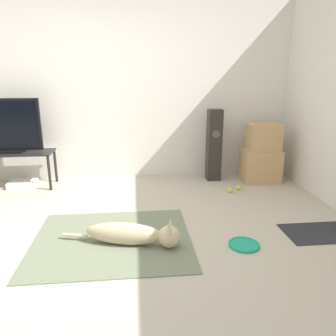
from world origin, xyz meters
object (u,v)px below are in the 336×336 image
object	(u,v)px
cardboard_box_lower	(260,166)
tennis_ball_by_boxes	(239,187)
tv	(9,126)
frisbee	(244,245)
game_console	(23,184)
tennis_ball_near_speaker	(230,190)
floor_speaker	(214,145)
tv_stand	(13,157)
cardboard_box_upper	(263,137)
dog	(135,234)

from	to	relation	value
cardboard_box_lower	tennis_ball_by_boxes	bearing A→B (deg)	-140.86
tv	frisbee	bearing A→B (deg)	-36.33
tennis_ball_by_boxes	game_console	world-z (taller)	game_console
cardboard_box_lower	tennis_ball_near_speaker	distance (m)	0.73
floor_speaker	tv_stand	xyz separation A→B (m)	(-2.75, -0.05, -0.08)
tennis_ball_by_boxes	game_console	size ratio (longest dim) A/B	0.18
cardboard_box_upper	tennis_ball_near_speaker	distance (m)	0.94
dog	tv_stand	bearing A→B (deg)	131.96
tv_stand	tennis_ball_near_speaker	bearing A→B (deg)	-10.48
frisbee	tennis_ball_by_boxes	xyz separation A→B (m)	(0.42, 1.46, 0.02)
cardboard_box_lower	tennis_ball_by_boxes	xyz separation A→B (m)	(-0.41, -0.34, -0.20)
tennis_ball_near_speaker	tennis_ball_by_boxes	bearing A→B (deg)	32.21
cardboard_box_upper	tv	size ratio (longest dim) A/B	0.55
dog	tv	size ratio (longest dim) A/B	1.33
dog	tv	distance (m)	2.50
tv_stand	tv	xyz separation A→B (m)	(0.00, 0.00, 0.41)
cardboard_box_upper	floor_speaker	xyz separation A→B (m)	(-0.66, 0.15, -0.13)
cardboard_box_upper	cardboard_box_lower	bearing A→B (deg)	-165.94
cardboard_box_lower	tv	distance (m)	3.46
dog	game_console	bearing A→B (deg)	130.62
floor_speaker	tennis_ball_by_boxes	xyz separation A→B (m)	(0.24, -0.49, -0.48)
tv_stand	game_console	size ratio (longest dim) A/B	2.91
frisbee	dog	bearing A→B (deg)	173.38
cardboard_box_upper	tennis_ball_by_boxes	world-z (taller)	cardboard_box_upper
tennis_ball_by_boxes	frisbee	bearing A→B (deg)	-105.94
tv_stand	tennis_ball_near_speaker	distance (m)	2.92
frisbee	tennis_ball_by_boxes	bearing A→B (deg)	74.06
dog	floor_speaker	bearing A→B (deg)	57.77
floor_speaker	game_console	bearing A→B (deg)	-178.67
dog	cardboard_box_lower	world-z (taller)	cardboard_box_lower
cardboard_box_lower	tv	world-z (taller)	tv
frisbee	cardboard_box_upper	distance (m)	2.08
dog	cardboard_box_upper	size ratio (longest dim) A/B	2.42
tennis_ball_by_boxes	floor_speaker	bearing A→B (deg)	115.92
dog	cardboard_box_lower	bearing A→B (deg)	42.92
dog	game_console	distance (m)	2.33
tv_stand	tennis_ball_by_boxes	distance (m)	3.05
tv_stand	tennis_ball_near_speaker	xyz separation A→B (m)	(2.84, -0.53, -0.39)
cardboard_box_lower	tennis_ball_near_speaker	world-z (taller)	cardboard_box_lower
frisbee	cardboard_box_lower	size ratio (longest dim) A/B	0.54
tv	tennis_ball_near_speaker	world-z (taller)	tv
dog	tv_stand	size ratio (longest dim) A/B	1.02
tennis_ball_by_boxes	tennis_ball_near_speaker	distance (m)	0.17
dog	game_console	xyz separation A→B (m)	(-1.52, 1.77, -0.07)
tennis_ball_near_speaker	tv_stand	bearing A→B (deg)	169.52
dog	tv	world-z (taller)	tv
dog	floor_speaker	xyz separation A→B (m)	(1.15, 1.83, 0.40)
game_console	tv	bearing A→B (deg)	172.85
cardboard_box_upper	floor_speaker	bearing A→B (deg)	167.22
cardboard_box_lower	tennis_ball_by_boxes	size ratio (longest dim) A/B	7.84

